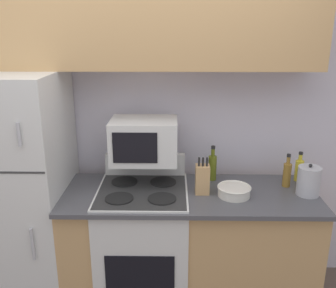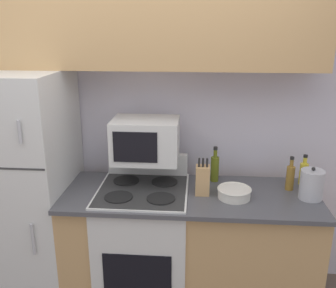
{
  "view_description": "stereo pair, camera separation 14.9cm",
  "coord_description": "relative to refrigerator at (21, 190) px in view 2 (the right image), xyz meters",
  "views": [
    {
      "loc": [
        0.25,
        -2.04,
        1.99
      ],
      "look_at": [
        0.21,
        0.28,
        1.25
      ],
      "focal_mm": 40.0,
      "sensor_mm": 36.0,
      "label": 1
    },
    {
      "loc": [
        0.4,
        -2.03,
        1.99
      ],
      "look_at": [
        0.21,
        0.28,
        1.25
      ],
      "focal_mm": 40.0,
      "sensor_mm": 36.0,
      "label": 2
    }
  ],
  "objects": [
    {
      "name": "bottle_olive_oil",
      "position": [
        1.4,
        0.16,
        0.15
      ],
      "size": [
        0.06,
        0.06,
        0.26
      ],
      "color": "#5B6619",
      "rests_on": "lower_cabinets"
    },
    {
      "name": "microwave",
      "position": [
        0.91,
        0.07,
        0.37
      ],
      "size": [
        0.46,
        0.34,
        0.3
      ],
      "color": "silver",
      "rests_on": "stove"
    },
    {
      "name": "upper_cabinets",
      "position": [
        0.86,
        0.19,
        1.13
      ],
      "size": [
        2.45,
        0.35,
        0.57
      ],
      "color": "tan",
      "rests_on": "refrigerator"
    },
    {
      "name": "kettle",
      "position": [
        2.01,
        -0.08,
        0.15
      ],
      "size": [
        0.15,
        0.15,
        0.22
      ],
      "color": "#B7B7BC",
      "rests_on": "lower_cabinets"
    },
    {
      "name": "wall_back",
      "position": [
        0.86,
        0.39,
        0.42
      ],
      "size": [
        8.0,
        0.05,
        2.55
      ],
      "color": "silver",
      "rests_on": "ground_plane"
    },
    {
      "name": "lower_cabinets",
      "position": [
        1.23,
        -0.05,
        -0.4
      ],
      "size": [
        1.72,
        0.66,
        0.9
      ],
      "color": "tan",
      "rests_on": "ground_plane"
    },
    {
      "name": "knife_block",
      "position": [
        1.31,
        -0.07,
        0.15
      ],
      "size": [
        0.09,
        0.09,
        0.26
      ],
      "color": "tan",
      "rests_on": "lower_cabinets"
    },
    {
      "name": "refrigerator",
      "position": [
        0.0,
        0.0,
        0.0
      ],
      "size": [
        0.73,
        0.74,
        1.7
      ],
      "color": "silver",
      "rests_on": "ground_plane"
    },
    {
      "name": "bowl",
      "position": [
        1.52,
        -0.11,
        0.09
      ],
      "size": [
        0.22,
        0.22,
        0.07
      ],
      "color": "silver",
      "rests_on": "lower_cabinets"
    },
    {
      "name": "bottle_vinegar",
      "position": [
        1.91,
        0.05,
        0.14
      ],
      "size": [
        0.06,
        0.06,
        0.24
      ],
      "color": "olive",
      "rests_on": "lower_cabinets"
    },
    {
      "name": "bottle_cooking_spray",
      "position": [
        2.03,
        0.15,
        0.14
      ],
      "size": [
        0.06,
        0.06,
        0.22
      ],
      "color": "gold",
      "rests_on": "lower_cabinets"
    },
    {
      "name": "stove",
      "position": [
        0.9,
        -0.06,
        -0.38
      ],
      "size": [
        0.62,
        0.64,
        1.07
      ],
      "color": "silver",
      "rests_on": "ground_plane"
    }
  ]
}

